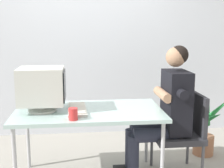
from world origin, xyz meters
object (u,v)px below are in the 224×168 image
at_px(office_chair, 183,130).
at_px(person_seated, 166,108).
at_px(crt_monitor, 42,87).
at_px(desk_mug, 73,114).
at_px(keyboard, 77,109).
at_px(potted_plant, 204,125).
at_px(desk, 89,115).

relative_size(office_chair, person_seated, 0.63).
xyz_separation_m(crt_monitor, desk_mug, (0.29, -0.31, -0.18)).
bearing_deg(crt_monitor, keyboard, -3.66).
relative_size(crt_monitor, keyboard, 0.91).
bearing_deg(person_seated, office_chair, 0.00).
bearing_deg(potted_plant, desk, -161.50).
bearing_deg(crt_monitor, desk_mug, -46.45).
height_order(desk, office_chair, office_chair).
relative_size(crt_monitor, desk_mug, 4.08).
bearing_deg(desk, person_seated, 1.61).
bearing_deg(person_seated, desk_mug, -160.66).
xyz_separation_m(keyboard, potted_plant, (1.49, 0.47, -0.37)).
distance_m(office_chair, person_seated, 0.30).
bearing_deg(office_chair, crt_monitor, -179.58).
height_order(desk, keyboard, keyboard).
xyz_separation_m(desk, office_chair, (0.96, 0.02, -0.20)).
bearing_deg(office_chair, desk_mug, -163.84).
xyz_separation_m(desk, keyboard, (-0.11, -0.01, 0.06)).
distance_m(keyboard, office_chair, 1.10).
relative_size(crt_monitor, person_seated, 0.32).
bearing_deg(crt_monitor, office_chair, 0.42).
xyz_separation_m(office_chair, desk_mug, (-1.10, -0.32, 0.30)).
bearing_deg(keyboard, desk, 4.76).
distance_m(desk, person_seated, 0.77).
xyz_separation_m(desk, potted_plant, (1.37, 0.46, -0.31)).
bearing_deg(person_seated, crt_monitor, -179.51).
bearing_deg(keyboard, potted_plant, 17.51).
relative_size(desk, potted_plant, 1.90).
bearing_deg(desk_mug, person_seated, 19.34).
xyz_separation_m(office_chair, person_seated, (-0.19, -0.00, 0.24)).
bearing_deg(desk, crt_monitor, 178.52).
height_order(desk, potted_plant, potted_plant).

